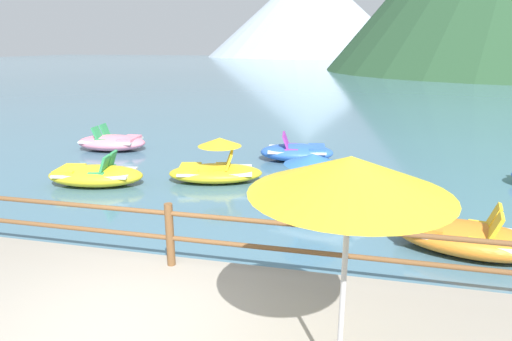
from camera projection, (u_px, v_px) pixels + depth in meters
name	position (u px, v px, depth m)	size (l,w,h in m)	color
ground_plane	(332.00, 82.00, 42.54)	(200.00, 200.00, 0.00)	#477084
dock_railing	(169.00, 228.00, 6.27)	(23.92, 0.12, 0.95)	brown
beach_umbrella	(350.00, 179.00, 3.59)	(1.70, 1.70, 2.24)	#B2B2B7
pedal_boat_1	(95.00, 175.00, 11.28)	(2.62, 1.58, 0.85)	yellow
pedal_boat_2	(112.00, 142.00, 15.08)	(2.47, 1.55, 0.85)	pink
pedal_boat_3	(216.00, 168.00, 11.56)	(2.68, 1.76, 1.18)	yellow
pedal_boat_4	(297.00, 152.00, 13.70)	(2.43, 1.59, 0.85)	blue
pedal_boat_5	(316.00, 192.00, 9.48)	(2.51, 1.65, 1.27)	white
pedal_boat_6	(467.00, 238.00, 7.60)	(2.65, 1.68, 0.86)	orange
distant_peak	(310.00, 10.00, 130.61)	(61.39, 61.39, 26.51)	#9EADBC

